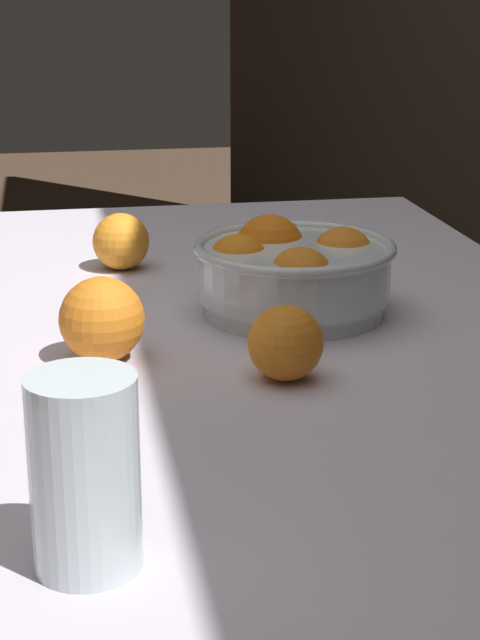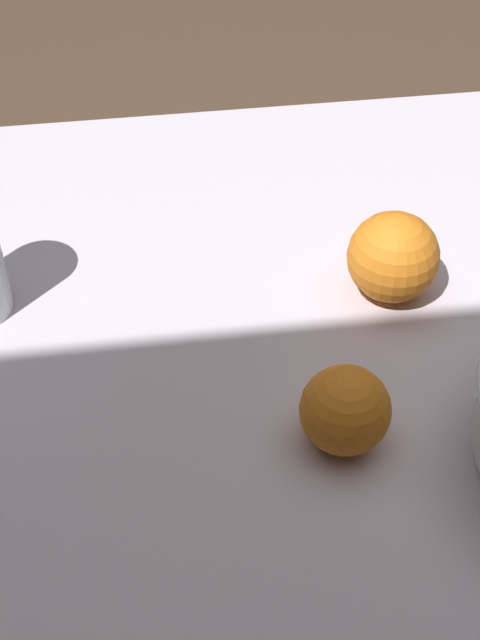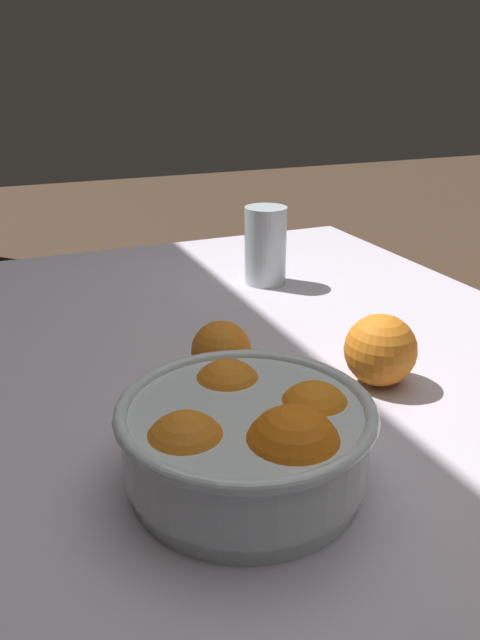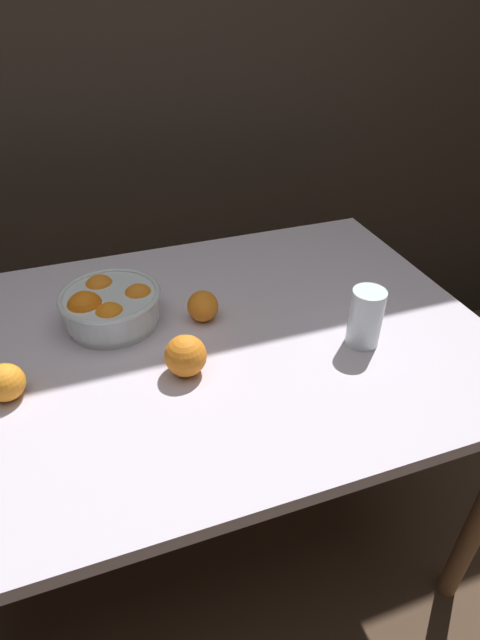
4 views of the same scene
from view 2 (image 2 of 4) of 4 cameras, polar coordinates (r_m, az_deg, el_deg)
dining_table at (r=0.84m, az=11.25°, el=-6.73°), size 1.39×0.88×0.76m
orange_loose_near_bowl at (r=0.69m, az=6.74°, el=-5.75°), size 0.07×0.07×0.07m
orange_loose_front at (r=0.82m, az=9.77°, el=4.00°), size 0.08×0.08×0.08m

